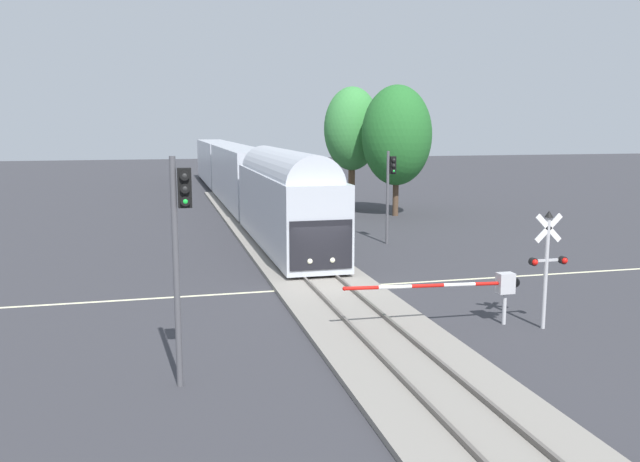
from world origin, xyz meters
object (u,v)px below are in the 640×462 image
object	(u,v)px
crossing_gate_near	(485,286)
elm_centre_background	(352,129)
traffic_signal_near_left	(180,235)
traffic_signal_far_side	(390,182)
crossing_signal_mast	(547,257)
oak_far_right	(397,136)
commuter_train	(239,174)

from	to	relation	value
crossing_gate_near	elm_centre_background	xyz separation A→B (m)	(4.55, 30.97, 5.03)
traffic_signal_near_left	traffic_signal_far_side	size ratio (longest dim) A/B	1.13
crossing_gate_near	crossing_signal_mast	bearing A→B (deg)	-23.52
oak_far_right	elm_centre_background	size ratio (longest dim) A/B	0.99
traffic_signal_near_left	oak_far_right	distance (m)	34.11
traffic_signal_far_side	oak_far_right	world-z (taller)	oak_far_right
crossing_gate_near	oak_far_right	bearing A→B (deg)	75.84
crossing_gate_near	traffic_signal_far_side	xyz separation A→B (m)	(2.24, 15.62, 2.16)
commuter_train	traffic_signal_near_left	world-z (taller)	traffic_signal_near_left
crossing_signal_mast	oak_far_right	size ratio (longest dim) A/B	0.41
crossing_signal_mast	oak_far_right	distance (m)	28.17
traffic_signal_near_left	commuter_train	bearing A→B (deg)	80.84
crossing_gate_near	traffic_signal_far_side	size ratio (longest dim) A/B	1.18
oak_far_right	crossing_signal_mast	bearing A→B (deg)	-100.20
traffic_signal_near_left	elm_centre_background	bearing A→B (deg)	66.55
crossing_gate_near	elm_centre_background	size ratio (longest dim) A/B	0.64
commuter_train	traffic_signal_far_side	xyz separation A→B (m)	(6.16, -20.00, 0.84)
crossing_signal_mast	crossing_gate_near	bearing A→B (deg)	156.48
commuter_train	traffic_signal_near_left	distance (m)	39.01
traffic_signal_far_side	oak_far_right	distance (m)	12.22
commuter_train	traffic_signal_near_left	size ratio (longest dim) A/B	10.08
elm_centre_background	crossing_gate_near	bearing A→B (deg)	-98.36
oak_far_right	commuter_train	bearing A→B (deg)	140.12
commuter_train	traffic_signal_far_side	bearing A→B (deg)	-72.89
crossing_gate_near	traffic_signal_far_side	bearing A→B (deg)	81.85
traffic_signal_near_left	traffic_signal_far_side	world-z (taller)	traffic_signal_near_left
crossing_gate_near	oak_far_right	world-z (taller)	oak_far_right
oak_far_right	traffic_signal_near_left	bearing A→B (deg)	-119.69
traffic_signal_near_left	oak_far_right	size ratio (longest dim) A/B	0.62
crossing_signal_mast	elm_centre_background	xyz separation A→B (m)	(2.76, 31.75, 4.00)
crossing_gate_near	crossing_signal_mast	distance (m)	2.21
commuter_train	elm_centre_background	bearing A→B (deg)	-28.81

